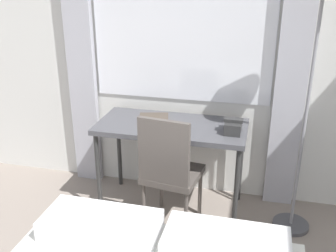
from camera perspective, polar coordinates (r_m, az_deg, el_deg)
The scene contains 5 objects.
wall_back_with_window at distance 3.23m, azimuth 3.97°, elevation 12.44°, with size 5.15×0.13×2.70m.
desk at distance 3.10m, azimuth 0.54°, elevation -0.88°, with size 1.17×0.55×0.75m.
desk_chair at distance 2.91m, azimuth 0.17°, elevation -6.13°, with size 0.45×0.45×0.94m.
telephone at distance 2.95m, azimuth 9.43°, elevation -0.04°, with size 0.14×0.18×0.11m.
book at distance 3.17m, azimuth -2.08°, elevation 1.15°, with size 0.28×0.26×0.02m.
Camera 1 is at (0.53, 0.28, 1.90)m, focal length 42.00 mm.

